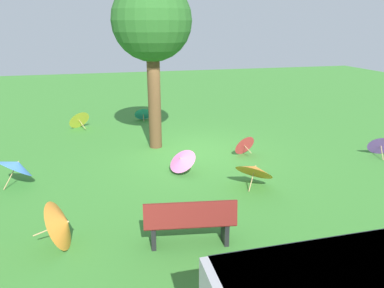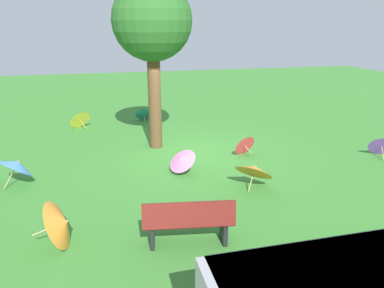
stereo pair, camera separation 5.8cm
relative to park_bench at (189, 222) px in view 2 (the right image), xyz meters
name	(u,v)px [view 2 (the right image)]	position (x,y,z in m)	size (l,w,h in m)	color
ground	(192,152)	(-1.21, -4.78, -0.47)	(40.00, 40.00, 0.00)	#387A2D
park_bench	(189,222)	(0.00, 0.00, 0.00)	(1.65, 0.71, 0.90)	maroon
shade_tree	(152,24)	(-0.23, -5.53, 3.29)	(2.33, 2.33, 5.00)	brown
parasol_pink_0	(181,160)	(-0.56, -3.22, -0.09)	(0.96, 0.98, 0.66)	tan
parasol_orange_0	(62,223)	(2.15, -0.49, -0.01)	(0.82, 0.95, 0.91)	tan
parasol_teal_0	(144,113)	(-0.23, -8.98, -0.16)	(0.71, 0.62, 0.62)	tan
parasol_blue_0	(17,165)	(3.45, -3.47, 0.05)	(1.14, 1.15, 0.85)	tan
parasol_yellow_0	(79,119)	(2.25, -8.34, -0.10)	(0.96, 0.87, 0.73)	tan
parasol_red_0	(244,144)	(-2.66, -4.15, -0.13)	(0.76, 0.65, 0.66)	tan
parasol_orange_1	(254,170)	(-2.07, -1.97, -0.01)	(1.23, 1.23, 0.78)	tan
parasol_purple_1	(381,145)	(-6.60, -3.10, -0.12)	(0.90, 0.84, 0.69)	tan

